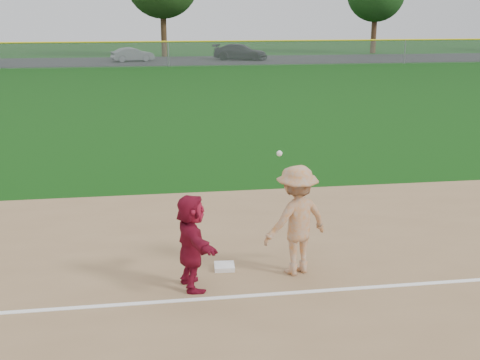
{
  "coord_description": "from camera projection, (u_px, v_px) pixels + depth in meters",
  "views": [
    {
      "loc": [
        -1.65,
        -9.43,
        4.43
      ],
      "look_at": [
        0.0,
        1.5,
        1.3
      ],
      "focal_mm": 45.0,
      "sensor_mm": 36.0,
      "label": 1
    }
  ],
  "objects": [
    {
      "name": "parking_asphalt",
      "position": [
        166.0,
        61.0,
        54.17
      ],
      "size": [
        120.0,
        10.0,
        0.01
      ],
      "primitive_type": "cube",
      "color": "black",
      "rests_on": "ground"
    },
    {
      "name": "outfield_fence",
      "position": [
        168.0,
        42.0,
        47.93
      ],
      "size": [
        110.0,
        0.12,
        110.0
      ],
      "color": "#999EA0",
      "rests_on": "ground"
    },
    {
      "name": "first_base_play",
      "position": [
        296.0,
        220.0,
        10.25
      ],
      "size": [
        1.42,
        1.13,
        2.21
      ],
      "color": "#99999C",
      "rests_on": "infield_dirt"
    },
    {
      "name": "car_mid",
      "position": [
        132.0,
        55.0,
        53.25
      ],
      "size": [
        3.89,
        2.24,
        1.21
      ],
      "primitive_type": "imported",
      "rotation": [
        0.0,
        0.0,
        1.85
      ],
      "color": "slate",
      "rests_on": "parking_asphalt"
    },
    {
      "name": "ground",
      "position": [
        253.0,
        275.0,
        10.41
      ],
      "size": [
        160.0,
        160.0,
        0.0
      ],
      "primitive_type": "plane",
      "color": "#0D3A0B",
      "rests_on": "ground"
    },
    {
      "name": "car_right",
      "position": [
        240.0,
        52.0,
        54.92
      ],
      "size": [
        5.3,
        3.64,
        1.43
      ],
      "primitive_type": "imported",
      "rotation": [
        0.0,
        0.0,
        1.2
      ],
      "color": "black",
      "rests_on": "parking_asphalt"
    },
    {
      "name": "first_base",
      "position": [
        224.0,
        267.0,
        10.62
      ],
      "size": [
        0.37,
        0.37,
        0.08
      ],
      "primitive_type": "cube",
      "rotation": [
        0.0,
        0.0,
        -0.07
      ],
      "color": "white",
      "rests_on": "infield_dirt"
    },
    {
      "name": "base_runner",
      "position": [
        191.0,
        242.0,
        9.71
      ],
      "size": [
        0.74,
        1.55,
        1.6
      ],
      "primitive_type": "imported",
      "rotation": [
        0.0,
        0.0,
        1.76
      ],
      "color": "maroon",
      "rests_on": "infield_dirt"
    },
    {
      "name": "foul_line",
      "position": [
        261.0,
        295.0,
        9.64
      ],
      "size": [
        60.0,
        0.1,
        0.01
      ],
      "primitive_type": "cube",
      "color": "white",
      "rests_on": "infield_dirt"
    }
  ]
}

